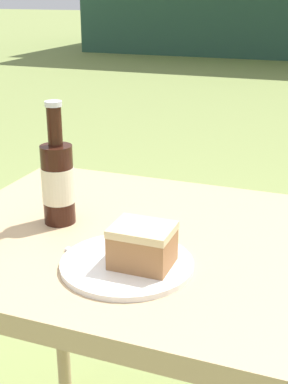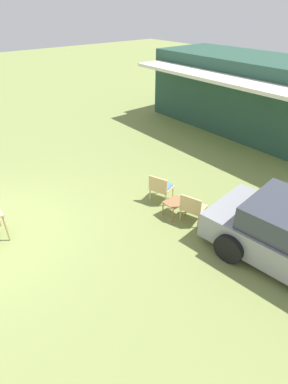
{
  "view_description": "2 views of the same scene",
  "coord_description": "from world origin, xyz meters",
  "views": [
    {
      "loc": [
        0.37,
        -0.88,
        1.19
      ],
      "look_at": [
        0.0,
        0.1,
        0.79
      ],
      "focal_mm": 50.0,
      "sensor_mm": 36.0,
      "label": 1
    },
    {
      "loc": [
        6.34,
        -0.57,
        4.69
      ],
      "look_at": [
        1.76,
        3.12,
        0.9
      ],
      "focal_mm": 28.0,
      "sensor_mm": 36.0,
      "label": 2
    }
  ],
  "objects": [
    {
      "name": "cabin_building",
      "position": [
        -0.38,
        10.63,
        1.44
      ],
      "size": [
        8.73,
        4.43,
        2.85
      ],
      "color": "#284C3D",
      "rests_on": "ground_plane"
    },
    {
      "name": "wicker_chair_cushioned",
      "position": [
        1.29,
        4.08,
        0.45
      ],
      "size": [
        0.67,
        0.63,
        0.79
      ],
      "rotation": [
        0.0,
        0.0,
        3.49
      ],
      "color": "tan",
      "rests_on": "ground_plane"
    },
    {
      "name": "wicker_chair_plain",
      "position": [
        2.47,
        4.06,
        0.45
      ],
      "size": [
        0.66,
        0.62,
        0.79
      ],
      "rotation": [
        0.0,
        0.0,
        3.45
      ],
      "color": "tan",
      "rests_on": "ground_plane"
    },
    {
      "name": "garden_side_table",
      "position": [
        2.01,
        3.91,
        0.36
      ],
      "size": [
        0.42,
        0.5,
        0.41
      ],
      "color": "#996B42",
      "rests_on": "ground_plane"
    }
  ]
}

